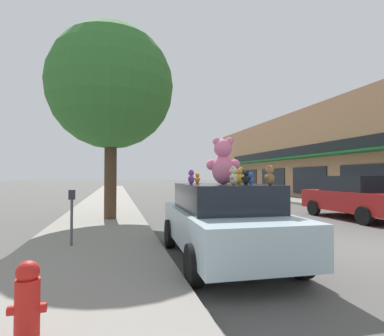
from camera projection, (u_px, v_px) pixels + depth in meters
ground_plane at (377, 251)px, 6.90m from camera, size 260.00×260.00×0.00m
sidewalk_near at (86, 269)px, 5.33m from camera, size 3.13×90.00×0.14m
plush_art_car at (224, 220)px, 6.18m from camera, size 2.19×4.36×1.56m
teddy_bear_giant at (223, 162)px, 6.15m from camera, size 0.73×0.53×0.97m
teddy_bear_purple at (191, 177)px, 6.20m from camera, size 0.19×0.22×0.30m
teddy_bear_white at (232, 177)px, 6.85m from camera, size 0.20×0.19×0.29m
teddy_bear_yellow at (239, 176)px, 6.48m from camera, size 0.27×0.21×0.37m
teddy_bear_orange at (197, 178)px, 7.10m from camera, size 0.18×0.12×0.23m
teddy_bear_brown at (270, 176)px, 5.46m from camera, size 0.27×0.22×0.37m
teddy_bear_blue at (250, 178)px, 6.42m from camera, size 0.18×0.11×0.25m
teddy_bear_cream at (233, 176)px, 5.68m from camera, size 0.23×0.26×0.36m
teddy_bear_black at (246, 177)px, 5.94m from camera, size 0.19×0.20×0.29m
parked_car_far_center at (355, 197)px, 12.07m from camera, size 2.04×4.45×1.74m
street_tree at (111, 87)px, 11.32m from camera, size 4.68×4.68×7.32m
fire_hydrant at (27, 303)px, 2.80m from camera, size 0.33×0.22×0.79m
parking_meter at (72, 210)px, 6.87m from camera, size 0.14×0.10×1.27m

